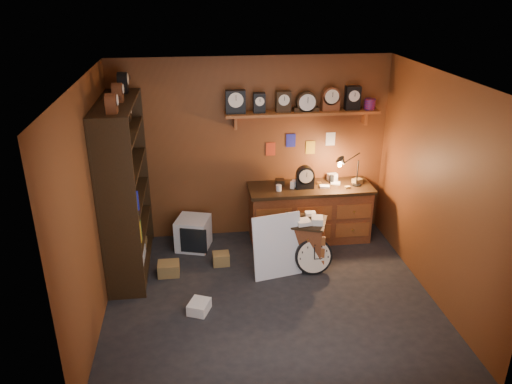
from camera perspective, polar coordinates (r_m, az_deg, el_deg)
The scene contains 11 objects.
floor at distance 6.37m, azimuth 1.61°, elevation -11.93°, with size 4.00×4.00×0.00m, color black.
room_shell at distance 5.67m, azimuth 2.08°, elevation 3.15°, with size 4.02×3.62×2.71m.
shelving_unit at distance 6.65m, azimuth -15.07°, elevation 1.11°, with size 0.47×1.60×2.58m.
workbench at distance 7.53m, azimuth 6.13°, elevation -2.03°, with size 1.83×0.66×1.36m.
low_cabinet at distance 6.90m, azimuth 5.43°, elevation -5.51°, with size 0.71×0.66×0.75m.
big_round_clock at distance 6.76m, azimuth 6.60°, elevation -7.31°, with size 0.51×0.17×0.51m.
white_panel at distance 6.81m, azimuth 2.39°, elevation -9.36°, with size 0.66×0.03×0.88m, color silver.
mini_fridge at distance 7.38m, azimuth -7.18°, elevation -4.70°, with size 0.56×0.58×0.47m.
floor_box_a at distance 6.86m, azimuth -9.95°, elevation -8.63°, with size 0.28×0.24×0.17m, color olive.
floor_box_b at distance 6.13m, azimuth -6.51°, elevation -12.90°, with size 0.22×0.27×0.13m, color white.
floor_box_c at distance 7.00m, azimuth -4.01°, elevation -7.62°, with size 0.23×0.19×0.17m, color olive.
Camera 1 is at (-0.84, -5.15, 3.65)m, focal length 35.00 mm.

